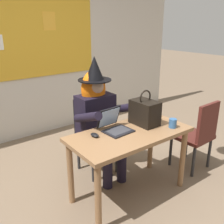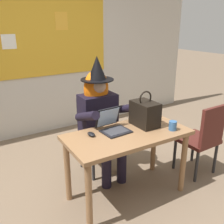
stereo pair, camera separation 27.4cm
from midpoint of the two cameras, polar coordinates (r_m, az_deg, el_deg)
The scene contains 10 objects.
ground_plane at distance 2.85m, azimuth 1.67°, elevation -18.99°, with size 24.00×24.00×0.00m, color #75604C.
wall_back_bulletin at distance 4.16m, azimuth -15.04°, elevation 13.77°, with size 6.14×2.33×2.78m.
desk_main at distance 2.61m, azimuth 6.47°, elevation -6.89°, with size 1.26×0.65×0.73m.
chair_at_desk at distance 3.16m, azimuth -1.09°, elevation -4.06°, with size 0.44×0.44×0.91m.
person_costumed at distance 2.95m, azimuth 0.03°, elevation 0.09°, with size 0.61×0.66×1.42m.
laptop at distance 2.60m, azimuth 3.19°, elevation -3.11°, with size 0.28×0.31×0.23m.
computer_mouse at distance 2.48m, azimuth -1.48°, elevation -5.01°, with size 0.06×0.10×0.03m, color black.
handbag at distance 2.73m, azimuth 10.14°, elevation -0.37°, with size 0.20×0.30×0.38m.
coffee_mug at distance 2.71m, azimuth 16.16°, elevation -2.99°, with size 0.08×0.08×0.10m, color #336099.
chair_extra_corner at distance 3.25m, azimuth 21.82°, elevation -5.12°, with size 0.42×0.42×0.89m.
Camera 2 is at (-1.15, -1.92, 1.78)m, focal length 41.25 mm.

